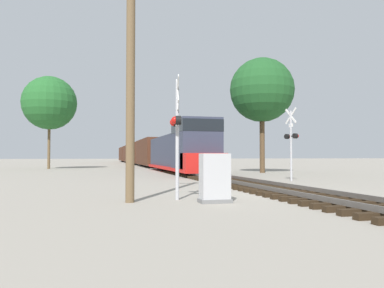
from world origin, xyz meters
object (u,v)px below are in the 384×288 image
object	(u,v)px
utility_pole	(131,50)
tree_far_right	(262,90)
relay_cabinet	(215,178)
tree_mid_background	(49,103)
crossing_signal_near	(177,127)
crossing_signal_far	(291,139)
freight_train	(140,153)

from	to	relation	value
utility_pole	tree_far_right	distance (m)	22.37
relay_cabinet	tree_mid_background	world-z (taller)	tree_mid_background
utility_pole	tree_far_right	xyz separation A→B (m)	(12.86, 18.15, 2.41)
relay_cabinet	tree_mid_background	distance (m)	35.41
tree_far_right	crossing_signal_near	bearing A→B (deg)	-122.42
tree_far_right	tree_mid_background	distance (m)	24.23
utility_pole	crossing_signal_near	bearing A→B (deg)	12.47
crossing_signal_far	relay_cabinet	distance (m)	11.36
tree_far_right	utility_pole	bearing A→B (deg)	-125.32
crossing_signal_near	tree_far_right	xyz separation A→B (m)	(11.31, 17.80, 4.79)
freight_train	tree_far_right	xyz separation A→B (m)	(6.91, -33.66, 5.29)
crossing_signal_near	freight_train	bearing A→B (deg)	-177.60
crossing_signal_far	tree_far_right	xyz separation A→B (m)	(2.94, 10.34, 4.75)
freight_train	utility_pole	bearing A→B (deg)	-96.55
relay_cabinet	tree_far_right	bearing A→B (deg)	61.31
crossing_signal_far	freight_train	bearing A→B (deg)	-7.79
crossing_signal_far	tree_mid_background	bearing A→B (deg)	19.96
freight_train	tree_mid_background	world-z (taller)	tree_mid_background
crossing_signal_far	tree_far_right	world-z (taller)	tree_far_right
relay_cabinet	utility_pole	world-z (taller)	utility_pole
freight_train	utility_pole	xyz separation A→B (m)	(-5.95, -51.80, 2.88)
crossing_signal_far	relay_cabinet	bearing A→B (deg)	126.12
crossing_signal_near	relay_cabinet	size ratio (longest dim) A/B	2.68
freight_train	relay_cabinet	distance (m)	52.61
freight_train	crossing_signal_near	bearing A→B (deg)	-94.88
crossing_signal_far	relay_cabinet	xyz separation A→B (m)	(-7.36, -8.49, -1.69)
freight_train	crossing_signal_near	distance (m)	51.65
crossing_signal_far	utility_pole	bearing A→B (deg)	115.27
crossing_signal_far	tree_mid_background	size ratio (longest dim) A/B	0.41
crossing_signal_near	tree_mid_background	world-z (taller)	tree_mid_background
crossing_signal_far	tree_far_right	bearing A→B (deg)	-28.82
crossing_signal_far	crossing_signal_near	bearing A→B (deg)	118.80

